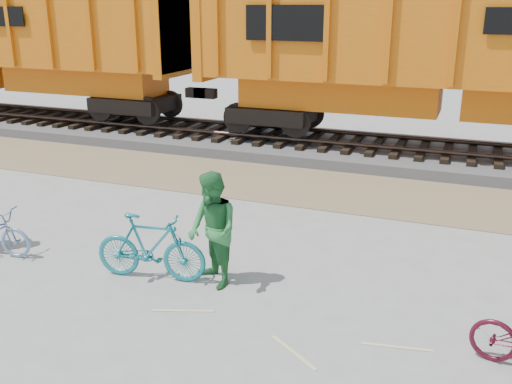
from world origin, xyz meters
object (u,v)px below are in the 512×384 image
hopper_car_center (456,52)px  person_man (213,230)px  hopper_car_left (10,40)px  bicycle_teal (151,247)px

hopper_car_center → person_man: (-2.86, -8.87, -2.10)m
hopper_car_left → hopper_car_center: bearing=0.0°
hopper_car_center → person_man: 9.55m
person_man → bicycle_teal: bearing=-130.0°
hopper_car_left → bicycle_teal: (11.14, -9.07, -2.46)m
hopper_car_left → hopper_car_center: size_ratio=1.00×
hopper_car_left → person_man: 15.18m
hopper_car_center → bicycle_teal: (-3.86, -9.07, -2.46)m
person_man → hopper_car_left: bearing=-177.4°
hopper_car_left → bicycle_teal: 14.57m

